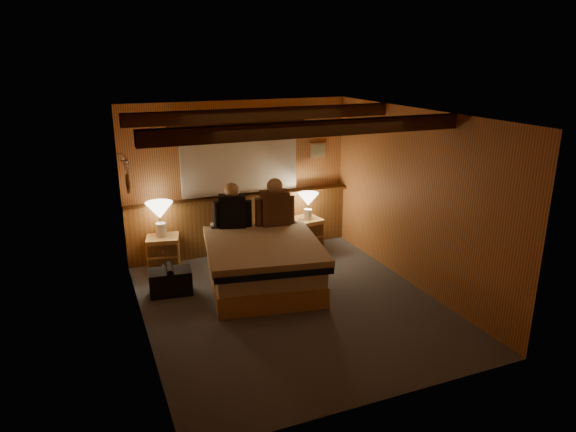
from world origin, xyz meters
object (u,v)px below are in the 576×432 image
nightstand_left (164,253)px  bed (262,261)px  nightstand_right (305,234)px  person_left (232,209)px  person_right (275,206)px  duffel_bag (171,281)px  lamp_left (160,213)px  lamp_right (308,201)px

nightstand_left → bed: bearing=-30.1°
nightstand_left → nightstand_right: size_ratio=1.00×
bed → person_left: (-0.20, 0.70, 0.58)m
nightstand_right → nightstand_left: bearing=170.4°
person_right → person_left: bearing=174.8°
person_right → duffel_bag: bearing=-159.7°
nightstand_left → person_left: bearing=-8.5°
nightstand_left → nightstand_right: nightstand_right is taller
person_left → lamp_left: bearing=173.3°
lamp_right → person_left: 1.34m
nightstand_right → person_right: 1.03m
bed → person_right: size_ratio=2.92×
nightstand_left → person_right: bearing=-5.5°
nightstand_left → lamp_left: lamp_left is taller
bed → person_left: person_left is taller
person_right → lamp_left: bearing=168.6°
person_left → duffel_bag: person_left is taller
person_left → person_right: size_ratio=0.94×
person_left → bed: bearing=-58.1°
bed → person_right: bearing=64.1°
nightstand_left → lamp_right: size_ratio=1.26×
lamp_right → bed: bearing=-140.0°
duffel_bag → nightstand_right: bearing=24.9°
bed → nightstand_right: 1.44m
lamp_right → duffel_bag: lamp_right is taller
lamp_left → lamp_right: bearing=-4.1°
lamp_left → person_right: 1.68m
nightstand_left → lamp_right: 2.37m
lamp_left → person_left: (0.98, -0.40, 0.06)m
lamp_left → duffel_bag: size_ratio=0.87×
lamp_right → person_left: (-1.32, -0.24, 0.08)m
bed → lamp_left: 1.70m
nightstand_right → duffel_bag: nightstand_right is taller
person_left → person_right: (0.61, -0.14, 0.02)m
bed → duffel_bag: bearing=-178.5°
bed → nightstand_right: (1.07, 0.96, -0.07)m
bed → duffel_bag: 1.26m
nightstand_right → person_left: 1.45m
person_right → duffel_bag: person_right is taller
nightstand_right → person_right: bearing=-155.9°
nightstand_left → person_left: size_ratio=0.79×
bed → lamp_right: bearing=50.0°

